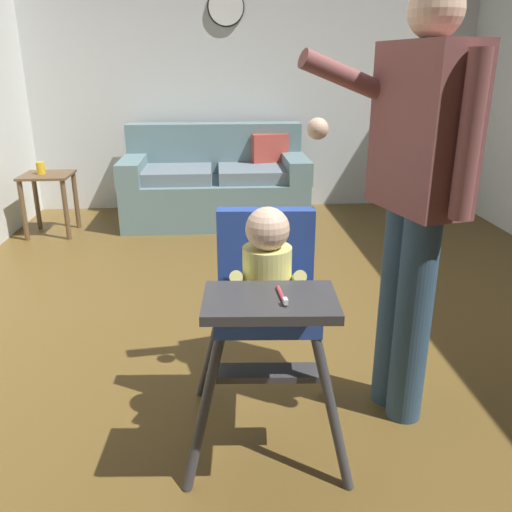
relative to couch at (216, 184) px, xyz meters
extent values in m
cube|color=brown|center=(0.39, -2.42, -0.38)|extent=(5.89, 7.41, 0.10)
cube|color=silver|center=(0.39, 0.52, 0.92)|extent=(5.09, 0.06, 2.51)
cube|color=slate|center=(-0.01, -0.06, -0.13)|extent=(1.64, 0.84, 0.40)
cube|color=slate|center=(-0.01, 0.27, 0.30)|extent=(1.64, 0.22, 0.46)
cube|color=slate|center=(-0.74, -0.06, 0.17)|extent=(0.20, 0.84, 0.20)
cube|color=slate|center=(0.72, -0.06, 0.17)|extent=(0.20, 0.84, 0.20)
cube|color=slate|center=(-0.35, -0.11, 0.12)|extent=(0.61, 0.60, 0.11)
cube|color=slate|center=(0.33, -0.11, 0.12)|extent=(0.61, 0.60, 0.11)
cube|color=#B24238|center=(0.51, 0.14, 0.27)|extent=(0.35, 0.18, 0.34)
cylinder|color=#363638|center=(-0.05, -3.34, -0.07)|extent=(0.18, 0.16, 0.53)
cylinder|color=#363638|center=(0.39, -3.37, -0.07)|extent=(0.16, 0.18, 0.53)
cylinder|color=#363638|center=(-0.03, -2.91, -0.07)|extent=(0.16, 0.18, 0.53)
cylinder|color=#363638|center=(0.41, -2.93, -0.07)|extent=(0.18, 0.16, 0.53)
cube|color=#254198|center=(0.18, -3.14, 0.21)|extent=(0.38, 0.38, 0.05)
cube|color=#254198|center=(0.19, -2.99, 0.39)|extent=(0.36, 0.09, 0.31)
cube|color=#363638|center=(0.16, -3.43, 0.38)|extent=(0.41, 0.28, 0.03)
cube|color=#363638|center=(0.17, -3.25, 0.02)|extent=(0.41, 0.12, 0.02)
cylinder|color=#DBD577|center=(0.18, -3.16, 0.35)|extent=(0.18, 0.18, 0.22)
sphere|color=beige|center=(0.18, -3.17, 0.52)|extent=(0.15, 0.15, 0.15)
cylinder|color=#DBD577|center=(0.07, -3.19, 0.36)|extent=(0.05, 0.15, 0.10)
cylinder|color=#DBD577|center=(0.28, -3.20, 0.36)|extent=(0.05, 0.15, 0.10)
cylinder|color=#CC384C|center=(0.20, -3.43, 0.40)|extent=(0.02, 0.13, 0.01)
cube|color=white|center=(0.20, -3.49, 0.41)|extent=(0.01, 0.02, 0.02)
cylinder|color=#2F4A63|center=(0.73, -2.93, 0.10)|extent=(0.14, 0.14, 0.87)
cylinder|color=#2F4A63|center=(0.76, -3.05, 0.10)|extent=(0.14, 0.14, 0.87)
cube|color=brown|center=(0.75, -2.99, 0.83)|extent=(0.29, 0.44, 0.59)
sphere|color=beige|center=(0.75, -2.99, 1.21)|extent=(0.19, 0.19, 0.19)
cylinder|color=brown|center=(0.54, -2.86, 0.98)|extent=(0.48, 0.19, 0.23)
sphere|color=beige|center=(0.39, -2.90, 0.82)|extent=(0.08, 0.08, 0.08)
cylinder|color=brown|center=(0.81, -3.22, 0.83)|extent=(0.07, 0.07, 0.53)
cube|color=brown|center=(-1.41, -0.36, 0.18)|extent=(0.40, 0.40, 0.02)
cylinder|color=brown|center=(-1.58, -0.53, -0.08)|extent=(0.04, 0.04, 0.50)
cylinder|color=brown|center=(-1.24, -0.53, -0.08)|extent=(0.04, 0.04, 0.50)
cylinder|color=brown|center=(-1.58, -0.19, -0.08)|extent=(0.04, 0.04, 0.50)
cylinder|color=brown|center=(-1.24, -0.19, -0.08)|extent=(0.04, 0.04, 0.50)
cylinder|color=gold|center=(-1.45, -0.36, 0.24)|extent=(0.07, 0.07, 0.10)
cylinder|color=white|center=(0.13, 0.47, 1.54)|extent=(0.32, 0.03, 0.32)
cylinder|color=black|center=(0.13, 0.48, 1.54)|extent=(0.34, 0.02, 0.34)
camera|label=1|loc=(0.02, -4.86, 1.04)|focal=37.18mm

